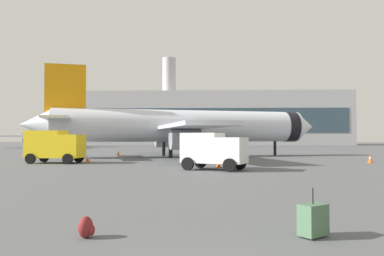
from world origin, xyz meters
The scene contains 11 objects.
airplane_at_gate centered at (-2.94, 40.05, 3.66)m, with size 35.20×32.09×10.50m.
airplane_taxiing centered at (-38.44, 83.44, 2.90)m, with size 23.18×25.06×8.33m.
service_truck centered at (-13.48, 28.33, 1.61)m, with size 4.95×2.82×2.90m.
cargo_van centered at (0.48, 21.92, 1.45)m, with size 4.83×3.75×2.60m.
safety_cone_near centered at (14.69, 29.56, 0.38)m, with size 0.44×0.44×0.77m.
safety_cone_mid centered at (-11.02, 41.88, 0.37)m, with size 0.44×0.44×0.75m.
safety_cone_far centered at (-11.10, 30.18, 0.30)m, with size 0.44×0.44×0.61m.
safety_cone_outer centered at (0.93, 24.12, 0.32)m, with size 0.44×0.44×0.66m.
rolling_suitcase centered at (2.36, 4.55, 0.39)m, with size 0.75×0.70×1.10m.
traveller_backpack centered at (-2.73, 4.30, 0.23)m, with size 0.36×0.40×0.48m.
terminal_building centered at (2.67, 118.05, 8.65)m, with size 86.12×17.85×29.05m.
Camera 1 is at (-0.06, -3.87, 2.23)m, focal length 34.34 mm.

